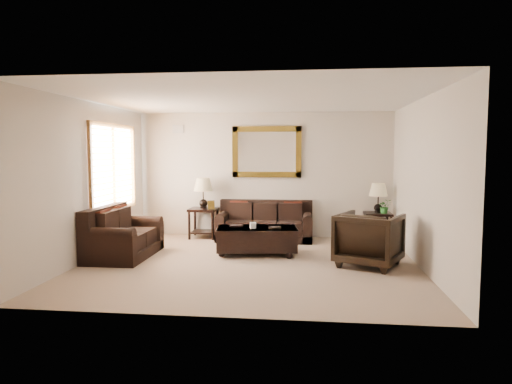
# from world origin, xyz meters

# --- Properties ---
(room) EXTENTS (5.51, 5.01, 2.71)m
(room) POSITION_xyz_m (0.00, 0.00, 1.35)
(room) COLOR gray
(room) RESTS_ON ground
(window) EXTENTS (0.07, 1.96, 1.66)m
(window) POSITION_xyz_m (-2.70, 0.90, 1.55)
(window) COLOR white
(window) RESTS_ON room
(mirror) EXTENTS (1.50, 0.06, 1.10)m
(mirror) POSITION_xyz_m (0.06, 2.47, 1.85)
(mirror) COLOR #49340E
(mirror) RESTS_ON room
(air_vent) EXTENTS (0.25, 0.02, 0.18)m
(air_vent) POSITION_xyz_m (-1.90, 2.48, 2.35)
(air_vent) COLOR #999999
(air_vent) RESTS_ON room
(sofa) EXTENTS (1.99, 0.86, 0.81)m
(sofa) POSITION_xyz_m (0.06, 2.11, 0.30)
(sofa) COLOR black
(sofa) RESTS_ON room
(loveseat) EXTENTS (0.94, 1.58, 0.89)m
(loveseat) POSITION_xyz_m (-2.32, 0.24, 0.33)
(loveseat) COLOR black
(loveseat) RESTS_ON room
(end_table_left) EXTENTS (0.59, 0.59, 1.29)m
(end_table_left) POSITION_xyz_m (-1.27, 2.17, 0.84)
(end_table_left) COLOR black
(end_table_left) RESTS_ON room
(end_table_right) EXTENTS (0.55, 0.55, 1.20)m
(end_table_right) POSITION_xyz_m (2.40, 2.19, 0.79)
(end_table_right) COLOR black
(end_table_right) RESTS_ON room
(coffee_table) EXTENTS (1.52, 0.95, 0.61)m
(coffee_table) POSITION_xyz_m (0.05, 0.70, 0.30)
(coffee_table) COLOR black
(coffee_table) RESTS_ON room
(armchair) EXTENTS (1.22, 1.19, 0.96)m
(armchair) POSITION_xyz_m (1.95, 0.06, 0.48)
(armchair) COLOR black
(armchair) RESTS_ON floor
(potted_plant) EXTENTS (0.29, 0.32, 0.23)m
(potted_plant) POSITION_xyz_m (2.52, 2.09, 0.71)
(potted_plant) COLOR #215E20
(potted_plant) RESTS_ON end_table_right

